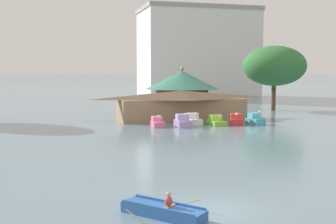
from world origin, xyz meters
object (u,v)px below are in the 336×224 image
object	(u,v)px
pedal_boat_red	(236,120)
pedal_boat_lime	(216,121)
background_building_block	(197,53)
pedal_boat_pink	(157,122)
green_roof_pavilion	(182,88)
rowboat_with_rower	(163,211)
pedal_boat_white	(193,120)
shoreline_tree_right	(274,66)
boathouse	(181,104)
pedal_boat_lavender	(183,122)
pedal_boat_cyan	(255,120)

from	to	relation	value
pedal_boat_red	pedal_boat_lime	bearing A→B (deg)	-83.25
background_building_block	pedal_boat_pink	bearing A→B (deg)	-113.67
green_roof_pavilion	rowboat_with_rower	bearing A→B (deg)	-108.06
pedal_boat_white	shoreline_tree_right	size ratio (longest dim) A/B	0.25
pedal_boat_pink	boathouse	distance (m)	8.61
pedal_boat_lime	shoreline_tree_right	world-z (taller)	shoreline_tree_right
boathouse	shoreline_tree_right	bearing A→B (deg)	25.19
pedal_boat_pink	shoreline_tree_right	world-z (taller)	shoreline_tree_right
pedal_boat_lavender	pedal_boat_pink	bearing A→B (deg)	-112.76
rowboat_with_rower	boathouse	distance (m)	40.21
pedal_boat_red	background_building_block	bearing A→B (deg)	-174.55
pedal_boat_lavender	background_building_block	distance (m)	60.78
pedal_boat_pink	pedal_boat_lime	xyz separation A→B (m)	(7.40, -0.38, -0.00)
rowboat_with_rower	pedal_boat_red	size ratio (longest dim) A/B	1.35
boathouse	shoreline_tree_right	distance (m)	22.00
rowboat_with_rower	pedal_boat_cyan	bearing A→B (deg)	-74.49
boathouse	background_building_block	distance (m)	52.50
pedal_boat_pink	pedal_boat_lime	world-z (taller)	pedal_boat_pink
pedal_boat_white	green_roof_pavilion	distance (m)	16.44
rowboat_with_rower	pedal_boat_lime	bearing A→B (deg)	-66.87
green_roof_pavilion	pedal_boat_cyan	bearing A→B (deg)	-76.42
pedal_boat_lavender	pedal_boat_lime	size ratio (longest dim) A/B	0.79
pedal_boat_red	boathouse	distance (m)	9.25
background_building_block	shoreline_tree_right	bearing A→B (deg)	-89.61
rowboat_with_rower	green_roof_pavilion	bearing A→B (deg)	-59.40
background_building_block	boathouse	bearing A→B (deg)	-111.59
pedal_boat_red	green_roof_pavilion	xyz separation A→B (m)	(-1.72, 17.23, 3.34)
pedal_boat_lime	boathouse	bearing A→B (deg)	-164.84
pedal_boat_lime	green_roof_pavilion	size ratio (longest dim) A/B	0.25
pedal_boat_lime	pedal_boat_red	bearing A→B (deg)	73.93
pedal_boat_lime	pedal_boat_red	distance (m)	2.53
boathouse	pedal_boat_red	bearing A→B (deg)	-58.05
pedal_boat_lavender	shoreline_tree_right	distance (m)	28.21
pedal_boat_white	pedal_boat_cyan	bearing A→B (deg)	71.29
pedal_boat_red	pedal_boat_pink	bearing A→B (deg)	-75.77
pedal_boat_red	boathouse	size ratio (longest dim) A/B	0.15
rowboat_with_rower	pedal_boat_white	size ratio (longest dim) A/B	1.41
pedal_boat_pink	pedal_boat_lavender	world-z (taller)	pedal_boat_lavender
pedal_boat_cyan	shoreline_tree_right	world-z (taller)	shoreline_tree_right
green_roof_pavilion	pedal_boat_red	bearing A→B (deg)	-84.28
pedal_boat_lime	green_roof_pavilion	world-z (taller)	green_roof_pavilion
pedal_boat_pink	boathouse	size ratio (longest dim) A/B	0.16
shoreline_tree_right	background_building_block	size ratio (longest dim) A/B	0.38
shoreline_tree_right	pedal_boat_lavender	bearing A→B (deg)	-141.62
pedal_boat_pink	pedal_boat_cyan	size ratio (longest dim) A/B	1.16
pedal_boat_lavender	boathouse	xyz separation A→B (m)	(2.15, 7.90, 1.48)
rowboat_with_rower	background_building_block	distance (m)	92.48
rowboat_with_rower	shoreline_tree_right	size ratio (longest dim) A/B	0.35
pedal_boat_pink	rowboat_with_rower	bearing A→B (deg)	-11.20
pedal_boat_lime	pedal_boat_red	size ratio (longest dim) A/B	1.04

